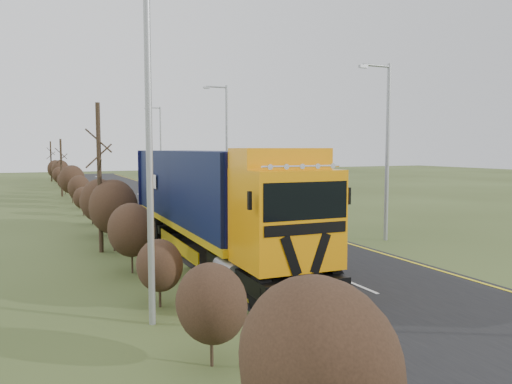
{
  "coord_description": "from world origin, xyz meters",
  "views": [
    {
      "loc": [
        -9.07,
        -16.88,
        4.22
      ],
      "look_at": [
        0.11,
        3.28,
        2.29
      ],
      "focal_mm": 35.0,
      "sensor_mm": 36.0,
      "label": 1
    }
  ],
  "objects": [
    {
      "name": "ground",
      "position": [
        0.0,
        0.0,
        0.0
      ],
      "size": [
        160.0,
        160.0,
        0.0
      ],
      "primitive_type": "plane",
      "color": "#34401B",
      "rests_on": "ground"
    },
    {
      "name": "road",
      "position": [
        0.0,
        10.0,
        0.01
      ],
      "size": [
        8.0,
        120.0,
        0.02
      ],
      "primitive_type": "cube",
      "color": "black",
      "rests_on": "ground"
    },
    {
      "name": "layby",
      "position": [
        6.5,
        20.0,
        0.01
      ],
      "size": [
        6.0,
        18.0,
        0.02
      ],
      "primitive_type": "cube",
      "color": "#2B2826",
      "rests_on": "ground"
    },
    {
      "name": "lane_markings",
      "position": [
        0.0,
        9.69,
        0.03
      ],
      "size": [
        7.52,
        116.0,
        0.01
      ],
      "color": "yellow",
      "rests_on": "road"
    },
    {
      "name": "hedgerow",
      "position": [
        -6.0,
        7.89,
        1.62
      ],
      "size": [
        2.24,
        102.04,
        6.05
      ],
      "color": "black",
      "rests_on": "ground"
    },
    {
      "name": "lorry",
      "position": [
        -2.8,
        1.14,
        2.4
      ],
      "size": [
        2.96,
        15.24,
        4.23
      ],
      "rotation": [
        0.0,
        0.0,
        -0.02
      ],
      "color": "black",
      "rests_on": "ground"
    },
    {
      "name": "car_red_hatchback",
      "position": [
        6.38,
        17.25,
        0.65
      ],
      "size": [
        2.15,
        4.02,
        1.3
      ],
      "primitive_type": "imported",
      "rotation": [
        0.0,
        0.0,
        3.31
      ],
      "color": "#960D07",
      "rests_on": "ground"
    },
    {
      "name": "car_blue_sedan",
      "position": [
        7.56,
        20.08,
        0.72
      ],
      "size": [
        3.94,
        4.36,
        1.44
      ],
      "primitive_type": "imported",
      "rotation": [
        0.0,
        0.0,
        2.46
      ],
      "color": "black",
      "rests_on": "ground"
    },
    {
      "name": "streetlight_near",
      "position": [
        5.71,
        1.33,
        4.39
      ],
      "size": [
        1.72,
        0.18,
        8.01
      ],
      "color": "gray",
      "rests_on": "ground"
    },
    {
      "name": "streetlight_mid",
      "position": [
        4.49,
        18.47,
        4.91
      ],
      "size": [
        1.9,
        0.18,
        8.92
      ],
      "color": "gray",
      "rests_on": "ground"
    },
    {
      "name": "streetlight_far",
      "position": [
        5.17,
        42.01,
        5.04
      ],
      "size": [
        1.94,
        0.18,
        9.14
      ],
      "color": "gray",
      "rests_on": "ground"
    },
    {
      "name": "left_pole",
      "position": [
        -6.49,
        -5.19,
        4.87
      ],
      "size": [
        0.16,
        0.16,
        9.74
      ],
      "primitive_type": "cylinder",
      "color": "gray",
      "rests_on": "ground"
    },
    {
      "name": "speed_sign",
      "position": [
        4.2,
        16.12,
        1.83
      ],
      "size": [
        0.71,
        0.1,
        2.58
      ],
      "color": "gray",
      "rests_on": "ground"
    },
    {
      "name": "warning_board",
      "position": [
        5.6,
        22.97,
        1.22
      ],
      "size": [
        0.76,
        0.11,
        1.99
      ],
      "color": "gray",
      "rests_on": "ground"
    }
  ]
}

